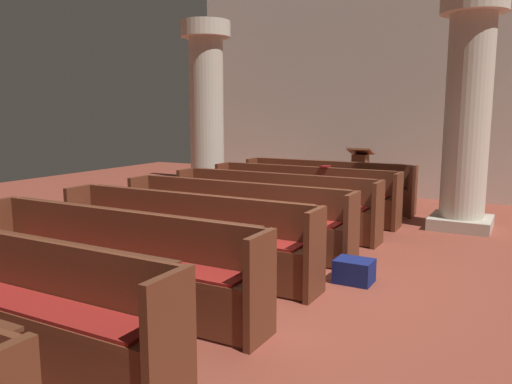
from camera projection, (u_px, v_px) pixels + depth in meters
name	position (u px, v px, depth m)	size (l,w,h in m)	color
ground_plane	(284.00, 278.00, 5.50)	(19.20, 19.20, 0.00)	brown
back_wall	(413.00, 89.00, 10.42)	(10.00, 0.16, 4.50)	silver
pew_row_0	(327.00, 183.00, 9.41)	(3.19, 0.47, 0.87)	brown
pew_row_1	(303.00, 191.00, 8.45)	(3.19, 0.46, 0.87)	brown
pew_row_2	(273.00, 201.00, 7.50)	(3.19, 0.46, 0.87)	brown
pew_row_3	(235.00, 214.00, 6.54)	(3.19, 0.46, 0.87)	brown
pew_row_4	(183.00, 232.00, 5.59)	(3.19, 0.46, 0.87)	brown
pew_row_5	(110.00, 256.00, 4.63)	(3.19, 0.47, 0.87)	brown
pillar_aisle_side	(468.00, 109.00, 7.58)	(0.96, 0.96, 3.50)	#B6AD9A
pillar_far_side	(207.00, 110.00, 9.95)	(0.96, 0.96, 3.50)	#B6AD9A
lectern	(360.00, 179.00, 10.14)	(0.48, 0.45, 1.08)	brown
hymn_book	(325.00, 167.00, 8.41)	(0.14, 0.20, 0.03)	maroon
kneeler_box_navy	(354.00, 271.00, 5.33)	(0.39, 0.31, 0.25)	navy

